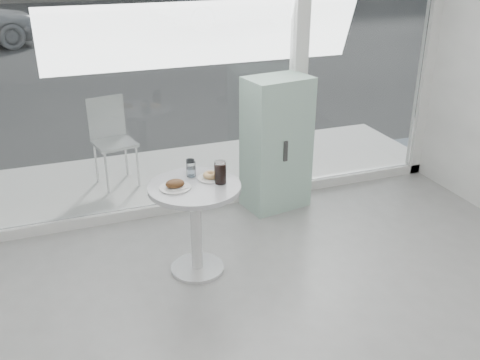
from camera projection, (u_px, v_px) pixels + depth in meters
name	position (u px, v px, depth m)	size (l,w,h in m)	color
storefront	(218.00, 34.00, 4.84)	(5.00, 0.14, 3.00)	white
main_table	(195.00, 210.00, 4.19)	(0.72, 0.72, 0.77)	silver
patio_deck	(193.00, 173.00, 6.19)	(5.60, 1.60, 0.05)	silver
street	(86.00, 27.00, 16.62)	(40.00, 24.00, 0.00)	#323232
mint_cabinet	(276.00, 144.00, 5.24)	(0.67, 0.50, 1.32)	#9AC5B2
patio_chair	(111.00, 135.00, 5.70)	(0.48, 0.48, 0.93)	silver
car_silver	(229.00, 0.00, 16.58)	(1.65, 4.74, 1.56)	#97999E
plate_fritter	(176.00, 185.00, 4.04)	(0.24, 0.24, 0.07)	silver
plate_donut	(211.00, 176.00, 4.20)	(0.21, 0.21, 0.05)	silver
water_tumbler_a	(190.00, 167.00, 4.30)	(0.07, 0.07, 0.11)	white
water_tumbler_b	(191.00, 170.00, 4.23)	(0.08, 0.08, 0.12)	white
cola_glass	(220.00, 173.00, 4.10)	(0.09, 0.09, 0.18)	white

